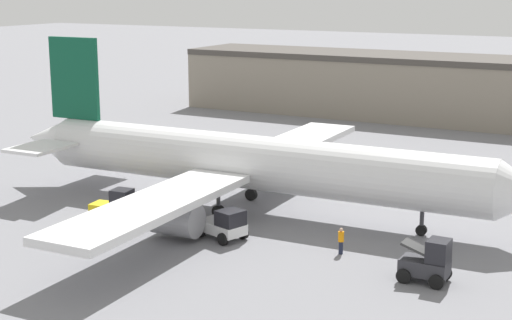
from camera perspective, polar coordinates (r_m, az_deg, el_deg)
ground_plane at (r=56.00m, az=0.00°, el=-3.77°), size 400.00×400.00×0.00m
airplane at (r=55.55m, az=-0.93°, el=-0.18°), size 40.60×38.27×11.86m
ground_crew_worker at (r=47.50m, az=6.20°, el=-5.81°), size 0.36×0.36×1.63m
baggage_tug at (r=54.45m, az=-10.20°, el=-3.34°), size 3.07×1.99×2.28m
belt_loader_truck at (r=43.80m, az=12.43°, el=-7.28°), size 2.64×1.79×2.51m
pushback_tug at (r=49.89m, az=-2.33°, el=-4.72°), size 3.56×2.81×2.02m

